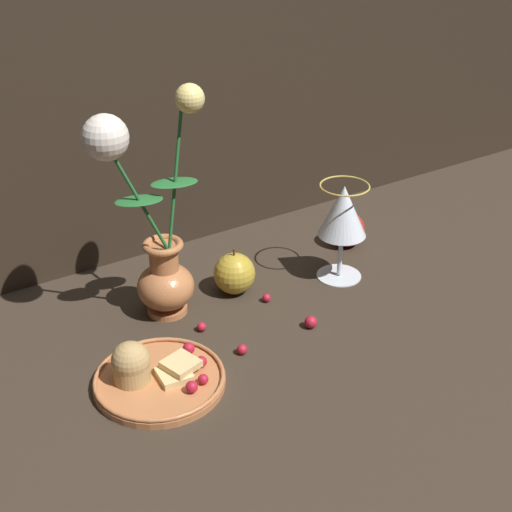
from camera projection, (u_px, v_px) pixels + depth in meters
ground_plane at (264, 302)px, 1.17m from camera, size 2.40×2.40×0.00m
vase at (155, 240)px, 1.07m from camera, size 0.18×0.10×0.37m
plate_with_pastries at (153, 374)px, 0.98m from camera, size 0.18×0.18×0.07m
wine_glass at (343, 214)px, 1.18m from camera, size 0.08×0.08×0.17m
apple_beside_vase at (234, 273)px, 1.18m from camera, size 0.07×0.07×0.08m
apple_near_glass at (347, 229)px, 1.33m from camera, size 0.07×0.07×0.08m
berry_near_plate at (242, 349)px, 1.04m from camera, size 0.02×0.02×0.02m
berry_front_center at (202, 327)px, 1.09m from camera, size 0.01×0.01×0.01m
berry_by_glass_stem at (266, 298)px, 1.17m from camera, size 0.01×0.01×0.01m
berry_under_candlestick at (311, 322)px, 1.10m from camera, size 0.02×0.02×0.02m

